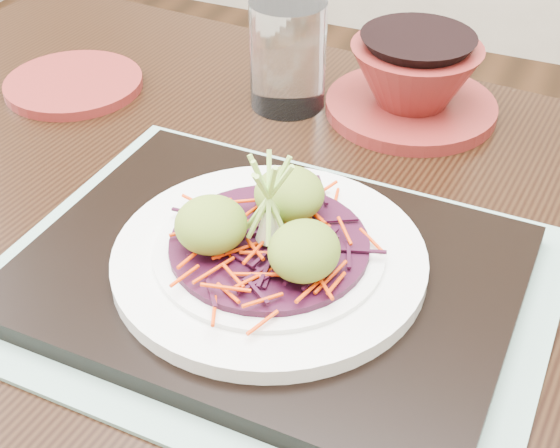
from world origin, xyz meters
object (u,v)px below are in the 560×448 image
at_px(serving_tray, 270,273).
at_px(terracotta_bowl_set, 413,84).
at_px(dining_table, 280,347).
at_px(water_glass, 288,55).
at_px(terracotta_side_plate, 74,84).
at_px(white_plate, 269,257).

height_order(serving_tray, terracotta_bowl_set, terracotta_bowl_set).
xyz_separation_m(dining_table, terracotta_bowl_set, (0.03, 0.28, 0.13)).
distance_m(serving_tray, water_glass, 0.30).
distance_m(dining_table, water_glass, 0.31).
height_order(dining_table, terracotta_side_plate, terracotta_side_plate).
bearing_deg(terracotta_bowl_set, white_plate, -94.14).
relative_size(serving_tray, terracotta_side_plate, 2.43).
relative_size(white_plate, terracotta_side_plate, 1.58).
relative_size(dining_table, serving_tray, 3.34).
height_order(dining_table, white_plate, white_plate).
bearing_deg(terracotta_side_plate, white_plate, -31.91).
height_order(serving_tray, terracotta_side_plate, serving_tray).
bearing_deg(terracotta_side_plate, water_glass, 15.53).
xyz_separation_m(dining_table, terracotta_side_plate, (-0.34, 0.18, 0.10)).
relative_size(serving_tray, white_plate, 1.54).
bearing_deg(terracotta_bowl_set, water_glass, -164.44).
bearing_deg(dining_table, terracotta_bowl_set, 89.47).
height_order(serving_tray, white_plate, white_plate).
bearing_deg(dining_table, white_plate, -79.46).
xyz_separation_m(serving_tray, white_plate, (-0.00, -0.00, 0.02)).
distance_m(terracotta_side_plate, water_glass, 0.25).
bearing_deg(water_glass, serving_tray, -69.15).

